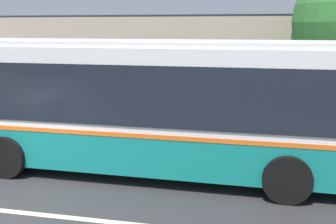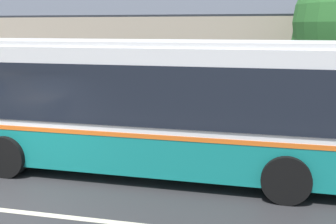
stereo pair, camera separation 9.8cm
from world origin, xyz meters
TOP-DOWN VIEW (x-y plane):
  - sidewalk_far at (0.00, 6.00)m, footprint 60.00×3.00m
  - community_building at (-1.74, 12.91)m, footprint 28.40×8.37m
  - transit_bus at (2.37, 2.90)m, footprint 11.03×2.88m
  - bench_by_building at (-2.83, 5.61)m, footprint 1.86×0.51m

SIDE VIEW (x-z plane):
  - sidewalk_far at x=0.00m, z-range 0.00..0.15m
  - bench_by_building at x=-2.83m, z-range 0.11..1.05m
  - transit_bus at x=2.37m, z-range 0.12..3.31m
  - community_building at x=-1.74m, z-range -1.16..5.27m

